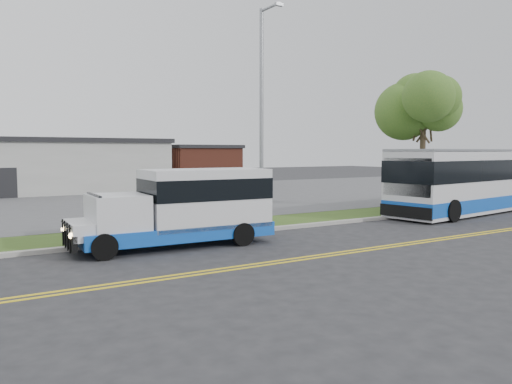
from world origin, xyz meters
TOP-DOWN VIEW (x-y plane):
  - ground at (0.00, 0.00)m, footprint 140.00×140.00m
  - lane_line_north at (0.00, -3.85)m, footprint 70.00×0.12m
  - lane_line_south at (0.00, -4.15)m, footprint 70.00×0.12m
  - curb at (0.00, 1.10)m, footprint 80.00×0.30m
  - verge at (0.00, 2.90)m, footprint 80.00×3.30m
  - parking_lot at (0.00, 17.00)m, footprint 80.00×25.00m
  - brick_wing at (10.50, 26.00)m, footprint 6.30×7.30m
  - tree_east at (14.00, 3.00)m, footprint 5.20×5.20m
  - streetlight_near at (3.00, 2.73)m, footprint 0.35×1.53m
  - shuttle_bus at (-1.92, -0.06)m, footprint 7.13×2.61m
  - transit_bus at (15.24, 0.60)m, footprint 12.66×4.35m
  - pedestrian at (-1.04, 4.00)m, footprint 0.73×0.62m
  - grocery_bag_left at (-1.34, 3.75)m, footprint 0.32×0.32m
  - grocery_bag_right at (-0.74, 4.25)m, footprint 0.32×0.32m

SIDE VIEW (x-z plane):
  - ground at x=0.00m, z-range 0.00..0.00m
  - lane_line_north at x=0.00m, z-range 0.00..0.01m
  - lane_line_south at x=0.00m, z-range 0.00..0.01m
  - verge at x=0.00m, z-range 0.00..0.10m
  - parking_lot at x=0.00m, z-range 0.00..0.10m
  - curb at x=0.00m, z-range 0.00..0.15m
  - grocery_bag_left at x=-1.34m, z-range 0.10..0.42m
  - grocery_bag_right at x=-0.74m, z-range 0.10..0.42m
  - pedestrian at x=-1.04m, z-range 0.10..1.79m
  - shuttle_bus at x=-1.92m, z-range 0.09..2.79m
  - transit_bus at x=15.24m, z-range 0.02..3.46m
  - brick_wing at x=10.50m, z-range 0.01..3.91m
  - streetlight_near at x=3.00m, z-range 0.48..9.98m
  - tree_east at x=14.00m, z-range 2.04..10.37m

